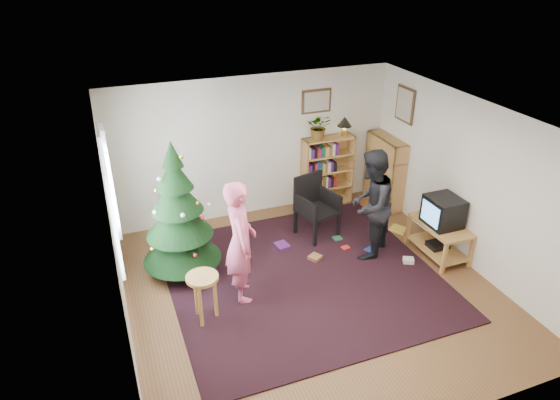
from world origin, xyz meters
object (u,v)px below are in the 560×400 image
object	(u,v)px
picture_right	(405,105)
person_by_chair	(370,205)
tv_stand	(439,236)
potted_plant	(319,127)
bookshelf_back	(327,170)
bookshelf_right	(385,171)
crt_tv	(443,211)
picture_back	(316,101)
stool	(203,286)
person_standing	(240,242)
christmas_tree	(179,221)
table_lamp	(345,123)
armchair	(315,203)

from	to	relation	value
picture_right	person_by_chair	world-z (taller)	picture_right
tv_stand	potted_plant	size ratio (longest dim) A/B	2.13
bookshelf_back	bookshelf_right	world-z (taller)	same
picture_right	potted_plant	size ratio (longest dim) A/B	1.30
crt_tv	picture_back	bearing A→B (deg)	114.20
stool	person_by_chair	bearing A→B (deg)	12.75
picture_back	tv_stand	world-z (taller)	picture_back
stool	bookshelf_right	bearing A→B (deg)	27.74
picture_back	potted_plant	world-z (taller)	picture_back
picture_right	person_by_chair	distance (m)	2.08
picture_back	picture_right	bearing A→B (deg)	-28.69
person_standing	potted_plant	xyz separation A→B (m)	(2.11, 2.13, 0.65)
picture_right	stool	size ratio (longest dim) A/B	0.87
christmas_tree	table_lamp	bearing A→B (deg)	21.04
picture_back	person_by_chair	bearing A→B (deg)	-88.84
armchair	table_lamp	size ratio (longest dim) A/B	2.97
bookshelf_back	armchair	bearing A→B (deg)	-125.97
tv_stand	stool	world-z (taller)	stool
armchair	christmas_tree	bearing A→B (deg)	172.88
picture_back	potted_plant	distance (m)	0.44
bookshelf_back	person_by_chair	xyz separation A→B (m)	(-0.17, -1.82, 0.21)
bookshelf_back	table_lamp	world-z (taller)	table_lamp
crt_tv	armchair	xyz separation A→B (m)	(-1.53, 1.32, -0.21)
picture_right	christmas_tree	distance (m)	4.27
picture_back	tv_stand	bearing A→B (deg)	-65.74
christmas_tree	potted_plant	bearing A→B (deg)	24.43
bookshelf_back	bookshelf_right	bearing A→B (deg)	-21.72
christmas_tree	table_lamp	world-z (taller)	christmas_tree
stool	potted_plant	distance (m)	3.78
bookshelf_back	crt_tv	size ratio (longest dim) A/B	2.52
bookshelf_back	tv_stand	xyz separation A→B (m)	(0.86, -2.24, -0.33)
table_lamp	potted_plant	bearing A→B (deg)	180.00
person_by_chair	potted_plant	world-z (taller)	potted_plant
christmas_tree	crt_tv	bearing A→B (deg)	-14.45
bookshelf_back	person_standing	world-z (taller)	person_standing
tv_stand	crt_tv	bearing A→B (deg)	180.00
bookshelf_right	stool	distance (m)	4.40
armchair	tv_stand	bearing A→B (deg)	-55.93
bookshelf_back	person_standing	distance (m)	3.15
bookshelf_back	tv_stand	bearing A→B (deg)	-68.89
crt_tv	table_lamp	bearing A→B (deg)	104.09
stool	person_by_chair	xyz separation A→B (m)	(2.74, 0.62, 0.34)
bookshelf_right	crt_tv	distance (m)	1.85
bookshelf_right	crt_tv	size ratio (longest dim) A/B	2.52
potted_plant	table_lamp	xyz separation A→B (m)	(0.50, 0.00, 0.01)
potted_plant	picture_back	bearing A→B (deg)	92.20
crt_tv	person_by_chair	xyz separation A→B (m)	(-1.03, 0.42, 0.10)
bookshelf_right	tv_stand	size ratio (longest dim) A/B	1.32
picture_back	table_lamp	xyz separation A→B (m)	(0.51, -0.14, -0.41)
armchair	person_by_chair	world-z (taller)	person_by_chair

